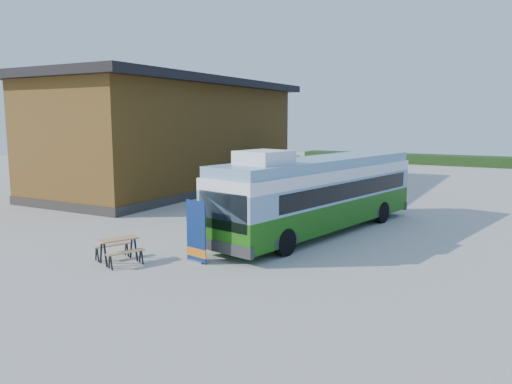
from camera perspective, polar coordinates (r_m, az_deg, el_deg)
The scene contains 10 objects.
ground at distance 21.69m, azimuth -3.37°, elevation -4.60°, with size 100.00×100.00×0.00m, color #BCB7AD.
barn at distance 35.39m, azimuth -9.29°, elevation 6.22°, with size 9.60×21.20×7.50m.
hedge at distance 56.15m, azimuth 25.34°, elevation 3.14°, with size 40.00×3.00×1.00m, color #264419.
bus at distance 21.48m, azimuth 7.28°, elevation 0.03°, with size 4.97×12.34×3.71m.
awning at distance 22.64m, azimuth 1.68°, elevation 2.93°, with size 3.13×4.27×0.50m.
banner at distance 17.12m, azimuth -6.86°, elevation -5.16°, with size 0.92×0.31×2.15m.
picnic_table at distance 17.69m, azimuth -15.45°, elevation -5.82°, with size 1.85×1.77×0.83m.
person_a at distance 29.19m, azimuth 7.24°, elevation 0.38°, with size 0.61×0.40×1.67m, color #999999.
person_b at distance 30.22m, azimuth -2.97°, elevation 0.85°, with size 0.88×0.68×1.81m, color #999999.
slurry_tanker at distance 35.26m, azimuth 3.98°, elevation 2.49°, with size 2.64×5.76×2.17m.
Camera 1 is at (11.25, -17.89, 4.88)m, focal length 35.00 mm.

